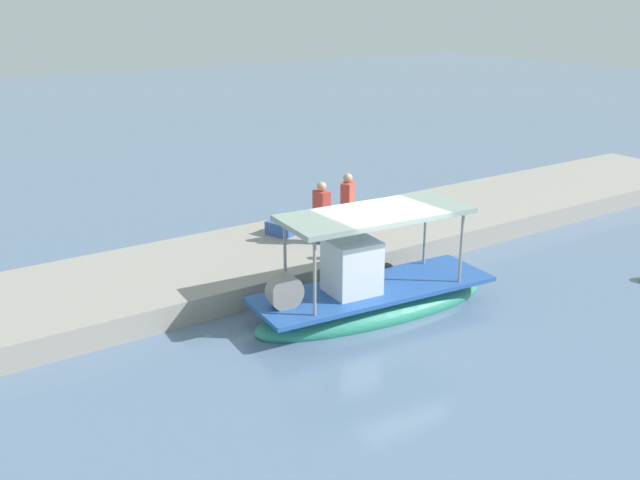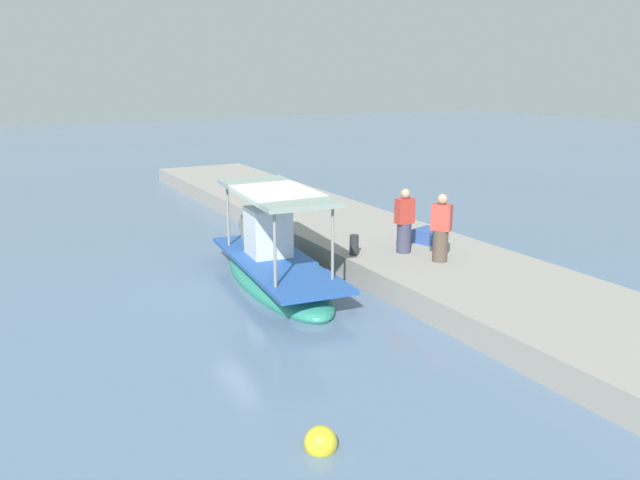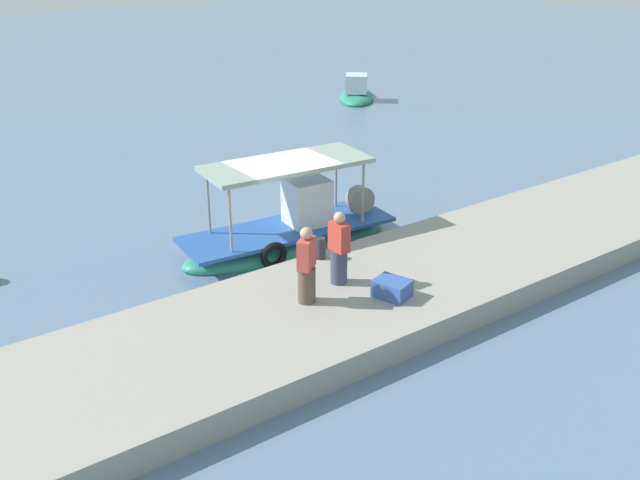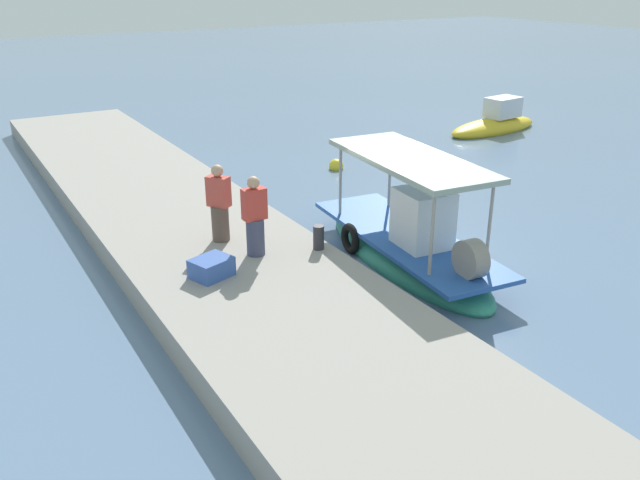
{
  "view_description": "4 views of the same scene",
  "coord_description": "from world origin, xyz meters",
  "px_view_note": "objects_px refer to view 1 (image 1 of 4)",
  "views": [
    {
      "loc": [
        9.97,
        11.84,
        7.09
      ],
      "look_at": [
        -0.02,
        -2.69,
        1.09
      ],
      "focal_mm": 40.22,
      "sensor_mm": 36.0,
      "label": 1
    },
    {
      "loc": [
        -14.29,
        6.32,
        5.28
      ],
      "look_at": [
        0.02,
        -1.51,
        1.04
      ],
      "focal_mm": 36.0,
      "sensor_mm": 36.0,
      "label": 2
    },
    {
      "loc": [
        -9.94,
        -15.6,
        8.27
      ],
      "look_at": [
        -0.52,
        -2.63,
        1.24
      ],
      "focal_mm": 41.03,
      "sensor_mm": 36.0,
      "label": 3
    },
    {
      "loc": [
        11.08,
        -9.14,
        6.3
      ],
      "look_at": [
        0.02,
        -2.52,
        0.96
      ],
      "focal_mm": 37.02,
      "sensor_mm": 36.0,
      "label": 4
    }
  ],
  "objects_px": {
    "fisherman_by_crate": "(347,206)",
    "mooring_bollard": "(336,249)",
    "main_fishing_boat": "(370,295)",
    "cargo_crate": "(281,228)",
    "fisherman_near_bollard": "(322,215)"
  },
  "relations": [
    {
      "from": "fisherman_near_bollard",
      "to": "cargo_crate",
      "type": "relative_size",
      "value": 2.3
    },
    {
      "from": "fisherman_near_bollard",
      "to": "fisherman_by_crate",
      "type": "bearing_deg",
      "value": -163.91
    },
    {
      "from": "mooring_bollard",
      "to": "cargo_crate",
      "type": "relative_size",
      "value": 0.71
    },
    {
      "from": "mooring_bollard",
      "to": "cargo_crate",
      "type": "xyz_separation_m",
      "value": [
        0.11,
        -2.54,
        -0.07
      ]
    },
    {
      "from": "main_fishing_boat",
      "to": "fisherman_by_crate",
      "type": "xyz_separation_m",
      "value": [
        -2.07,
        -3.7,
        0.97
      ]
    },
    {
      "from": "main_fishing_boat",
      "to": "fisherman_near_bollard",
      "type": "relative_size",
      "value": 3.61
    },
    {
      "from": "fisherman_near_bollard",
      "to": "mooring_bollard",
      "type": "distance_m",
      "value": 1.47
    },
    {
      "from": "cargo_crate",
      "to": "mooring_bollard",
      "type": "bearing_deg",
      "value": 92.48
    },
    {
      "from": "mooring_bollard",
      "to": "cargo_crate",
      "type": "distance_m",
      "value": 2.54
    },
    {
      "from": "main_fishing_boat",
      "to": "fisherman_by_crate",
      "type": "height_order",
      "value": "main_fishing_boat"
    },
    {
      "from": "fisherman_by_crate",
      "to": "main_fishing_boat",
      "type": "bearing_deg",
      "value": 60.78
    },
    {
      "from": "main_fishing_boat",
      "to": "fisherman_by_crate",
      "type": "bearing_deg",
      "value": -119.22
    },
    {
      "from": "fisherman_near_bollard",
      "to": "main_fishing_boat",
      "type": "bearing_deg",
      "value": 74.38
    },
    {
      "from": "fisherman_near_bollard",
      "to": "cargo_crate",
      "type": "bearing_deg",
      "value": -66.22
    },
    {
      "from": "fisherman_by_crate",
      "to": "mooring_bollard",
      "type": "distance_m",
      "value": 2.32
    }
  ]
}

